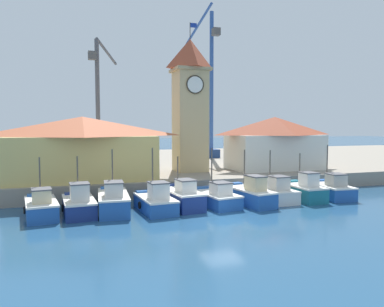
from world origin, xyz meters
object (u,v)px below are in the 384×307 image
at_px(fishing_boat_left_outer, 79,204).
at_px(clock_tower, 190,102).
at_px(fishing_boat_mid_left, 155,201).
at_px(port_crane_near, 210,99).
at_px(fishing_boat_left_inner, 113,201).
at_px(fishing_boat_far_right, 303,190).
at_px(warehouse_left, 83,147).
at_px(fishing_boat_far_left, 41,207).
at_px(fishing_boat_right_outer, 274,192).
at_px(fishing_boat_mid_right, 216,197).
at_px(fishing_boat_right_inner, 249,194).
at_px(fishing_boat_end_right, 331,189).
at_px(fishing_boat_center, 181,197).
at_px(warehouse_right, 274,142).
at_px(port_crane_far, 98,115).

bearing_deg(fishing_boat_left_outer, clock_tower, 42.84).
relative_size(fishing_boat_mid_left, clock_tower, 0.32).
bearing_deg(clock_tower, port_crane_near, 62.07).
xyz_separation_m(fishing_boat_left_inner, port_crane_near, (16.41, 24.43, 8.98)).
relative_size(fishing_boat_mid_left, fishing_boat_far_right, 1.12).
distance_m(fishing_boat_left_inner, fishing_boat_far_right, 15.01).
xyz_separation_m(fishing_boat_left_inner, warehouse_left, (-1.74, 7.30, 3.32)).
relative_size(fishing_boat_far_left, fishing_boat_left_outer, 1.03).
distance_m(fishing_boat_right_outer, port_crane_near, 26.38).
bearing_deg(fishing_boat_left_inner, fishing_boat_mid_right, -2.49).
relative_size(fishing_boat_right_inner, fishing_boat_end_right, 1.13).
height_order(fishing_boat_mid_left, fishing_boat_center, fishing_boat_mid_left).
relative_size(fishing_boat_right_outer, warehouse_right, 0.46).
distance_m(fishing_boat_end_right, port_crane_far, 30.26).
relative_size(fishing_boat_left_outer, fishing_boat_left_inner, 0.83).
relative_size(fishing_boat_far_left, port_crane_far, 0.29).
height_order(fishing_boat_left_outer, fishing_boat_center, fishing_boat_left_outer).
relative_size(fishing_boat_center, clock_tower, 0.34).
height_order(fishing_boat_far_left, port_crane_far, port_crane_far).
height_order(fishing_boat_left_outer, clock_tower, clock_tower).
relative_size(clock_tower, port_crane_near, 0.68).
distance_m(fishing_boat_end_right, port_crane_near, 26.37).
relative_size(fishing_boat_left_outer, fishing_boat_right_inner, 0.86).
xyz_separation_m(clock_tower, warehouse_right, (9.17, -0.88, -4.18)).
xyz_separation_m(fishing_boat_mid_left, fishing_boat_end_right, (14.95, 0.42, 0.00)).
distance_m(fishing_boat_mid_left, fishing_boat_mid_right, 4.69).
distance_m(fishing_boat_left_outer, fishing_boat_center, 7.18).
bearing_deg(fishing_boat_right_inner, fishing_boat_left_outer, 178.35).
bearing_deg(fishing_boat_far_left, fishing_boat_end_right, -0.52).
bearing_deg(fishing_boat_far_left, fishing_boat_left_inner, 1.23).
xyz_separation_m(fishing_boat_mid_right, warehouse_right, (10.47, 9.52, 3.55)).
relative_size(fishing_boat_center, warehouse_right, 0.51).
bearing_deg(port_crane_far, fishing_boat_far_right, -59.60).
distance_m(fishing_boat_mid_right, port_crane_far, 25.94).
relative_size(fishing_boat_left_outer, fishing_boat_mid_left, 0.95).
height_order(fishing_boat_right_outer, clock_tower, clock_tower).
xyz_separation_m(clock_tower, warehouse_left, (-10.54, -2.77, -4.27)).
distance_m(fishing_boat_left_inner, fishing_boat_center, 4.90).
height_order(fishing_boat_far_left, fishing_boat_left_inner, fishing_boat_left_inner).
bearing_deg(fishing_boat_end_right, warehouse_right, 88.81).
xyz_separation_m(fishing_boat_mid_right, fishing_boat_right_outer, (5.07, 0.29, 0.04)).
height_order(fishing_boat_far_right, warehouse_left, warehouse_left).
xyz_separation_m(fishing_boat_left_inner, fishing_boat_right_outer, (12.57, -0.04, -0.10)).
relative_size(fishing_boat_mid_left, fishing_boat_right_outer, 1.03).
bearing_deg(fishing_boat_far_right, fishing_boat_right_inner, -179.28).
distance_m(fishing_boat_center, warehouse_right, 16.37).
distance_m(fishing_boat_left_inner, clock_tower, 15.37).
bearing_deg(fishing_boat_far_left, fishing_boat_right_outer, 0.21).
distance_m(fishing_boat_far_left, fishing_boat_left_outer, 2.36).
bearing_deg(fishing_boat_right_inner, warehouse_left, 146.51).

